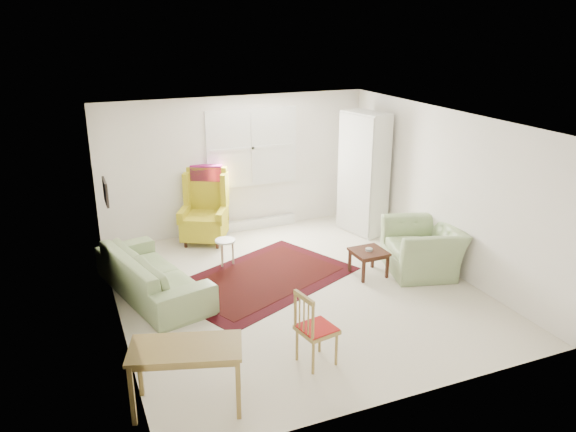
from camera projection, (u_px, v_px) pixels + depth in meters
name	position (u px, v px, depth m)	size (l,w,h in m)	color
room	(292.00, 204.00, 8.04)	(5.04, 5.54, 2.51)	beige
rug	(262.00, 279.00, 8.58)	(2.72, 1.75, 0.03)	black
sofa	(152.00, 265.00, 8.00)	(2.25, 0.88, 0.91)	#859C68
armchair	(423.00, 243.00, 8.75)	(1.19, 1.04, 0.92)	#859C68
wingback_chair	(204.00, 207.00, 9.82)	(0.77, 0.81, 1.33)	gold
coffee_table	(368.00, 263.00, 8.68)	(0.50, 0.50, 0.41)	#3C1C12
stool	(226.00, 252.00, 9.04)	(0.33, 0.33, 0.44)	white
cabinet	(364.00, 174.00, 10.19)	(0.47, 0.89, 2.23)	silver
desk	(187.00, 377.00, 5.66)	(1.11, 0.56, 0.71)	olive
desk_chair	(317.00, 328.00, 6.36)	(0.40, 0.40, 0.91)	olive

